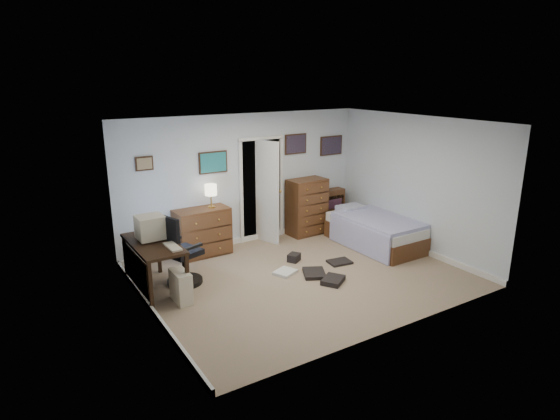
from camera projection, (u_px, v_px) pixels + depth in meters
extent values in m
cube|color=tan|center=(303.00, 277.00, 7.67)|extent=(5.00, 4.00, 0.02)
cube|color=black|center=(153.00, 244.00, 6.97)|extent=(0.64, 1.36, 0.04)
cube|color=black|center=(151.00, 287.00, 6.43)|extent=(0.05, 0.05, 0.74)
cube|color=black|center=(188.00, 279.00, 6.71)|extent=(0.05, 0.05, 0.74)
cube|color=black|center=(126.00, 258.00, 7.45)|extent=(0.05, 0.05, 0.74)
cube|color=black|center=(159.00, 252.00, 7.73)|extent=(0.05, 0.05, 0.74)
cube|color=black|center=(136.00, 269.00, 6.92)|extent=(0.05, 1.24, 0.52)
cube|color=beige|center=(150.00, 227.00, 7.04)|extent=(0.40, 0.38, 0.35)
cube|color=#8CB2F2|center=(163.00, 225.00, 7.15)|extent=(0.01, 0.29, 0.23)
cube|color=beige|center=(151.00, 239.00, 7.09)|extent=(0.26, 0.26, 0.02)
cube|color=beige|center=(173.00, 247.00, 6.77)|extent=(0.16, 0.42, 0.02)
cube|color=beige|center=(181.00, 286.00, 6.77)|extent=(0.21, 0.44, 0.47)
cube|color=black|center=(188.00, 285.00, 6.82)|extent=(0.01, 0.31, 0.36)
cylinder|color=black|center=(185.00, 281.00, 7.42)|extent=(0.70, 0.70, 0.06)
cylinder|color=black|center=(184.00, 267.00, 7.36)|extent=(0.08, 0.08, 0.43)
cube|color=black|center=(183.00, 252.00, 7.29)|extent=(0.59, 0.59, 0.09)
cube|color=black|center=(170.00, 236.00, 7.02)|extent=(0.19, 0.43, 0.59)
cube|color=black|center=(193.00, 247.00, 7.09)|extent=(0.32, 0.15, 0.04)
cube|color=black|center=(173.00, 239.00, 7.40)|extent=(0.32, 0.15, 0.04)
cube|color=maroon|center=(123.00, 240.00, 8.19)|extent=(0.17, 0.17, 0.80)
cube|color=#582D1B|center=(202.00, 232.00, 8.49)|extent=(1.00, 0.53, 0.87)
cylinder|color=gold|center=(211.00, 207.00, 8.47)|extent=(0.14, 0.14, 0.02)
cylinder|color=gold|center=(211.00, 200.00, 8.43)|extent=(0.03, 0.03, 0.26)
cylinder|color=beige|center=(211.00, 190.00, 8.38)|extent=(0.23, 0.23, 0.20)
cube|color=black|center=(254.00, 187.00, 9.45)|extent=(0.90, 0.60, 2.00)
cube|color=white|center=(241.00, 193.00, 8.95)|extent=(0.06, 0.05, 2.00)
cube|color=white|center=(281.00, 187.00, 9.41)|extent=(0.06, 0.05, 2.00)
cube|color=white|center=(261.00, 138.00, 8.89)|extent=(0.96, 0.05, 0.06)
cube|color=white|center=(262.00, 192.00, 9.07)|extent=(0.31, 0.77, 2.00)
sphere|color=gold|center=(280.00, 191.00, 9.10)|extent=(0.06, 0.06, 0.06)
cube|color=#582D1B|center=(307.00, 207.00, 9.59)|extent=(0.81, 0.50, 1.16)
cube|color=#582D1B|center=(324.00, 209.00, 10.02)|extent=(0.92, 0.24, 0.83)
cube|color=black|center=(327.00, 203.00, 9.92)|extent=(0.85, 0.10, 0.28)
cube|color=maroon|center=(327.00, 204.00, 9.93)|extent=(0.74, 0.12, 0.20)
cube|color=#582D1B|center=(374.00, 237.00, 9.03)|extent=(0.98, 1.93, 0.34)
cube|color=white|center=(375.00, 224.00, 8.96)|extent=(0.94, 1.89, 0.17)
cube|color=#6866BE|center=(379.00, 220.00, 8.85)|extent=(1.03, 1.64, 0.10)
cube|color=#6866BE|center=(358.00, 238.00, 8.66)|extent=(0.06, 1.63, 0.52)
cube|color=#6E72B1|center=(351.00, 209.00, 9.50)|extent=(0.53, 0.37, 0.12)
cube|color=#331E11|center=(144.00, 164.00, 7.84)|extent=(0.30, 0.03, 0.24)
cube|color=brown|center=(145.00, 164.00, 7.83)|extent=(0.25, 0.01, 0.19)
cube|color=#331E11|center=(213.00, 162.00, 8.50)|extent=(0.55, 0.03, 0.40)
cube|color=navy|center=(214.00, 162.00, 8.49)|extent=(0.50, 0.01, 0.35)
cube|color=#331E11|center=(296.00, 144.00, 9.35)|extent=(0.50, 0.03, 0.40)
cube|color=black|center=(296.00, 144.00, 9.34)|extent=(0.45, 0.01, 0.35)
cube|color=#331E11|center=(331.00, 146.00, 9.84)|extent=(0.55, 0.03, 0.40)
cube|color=black|center=(332.00, 146.00, 9.82)|extent=(0.50, 0.01, 0.35)
cube|color=black|center=(333.00, 280.00, 7.43)|extent=(0.49, 0.46, 0.08)
cube|color=black|center=(314.00, 273.00, 7.72)|extent=(0.51, 0.55, 0.06)
cube|color=black|center=(339.00, 262.00, 8.21)|extent=(0.43, 0.35, 0.04)
cube|color=silver|center=(285.00, 272.00, 7.77)|extent=(0.43, 0.41, 0.05)
cube|color=black|center=(294.00, 258.00, 8.28)|extent=(0.28, 0.27, 0.14)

